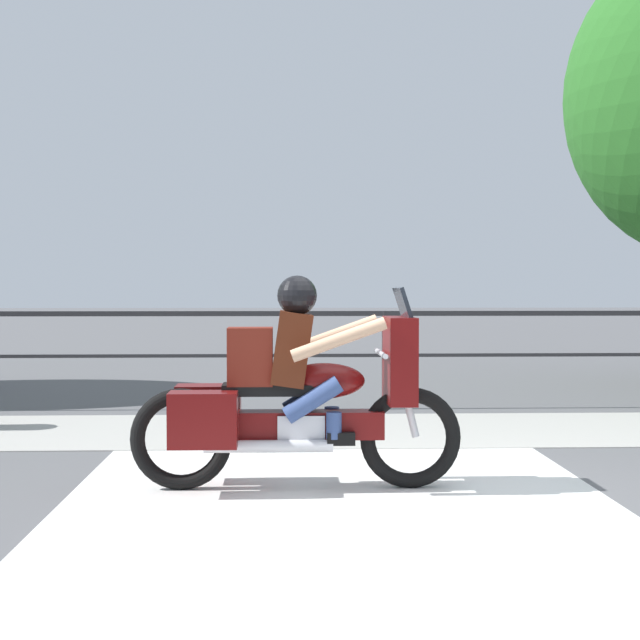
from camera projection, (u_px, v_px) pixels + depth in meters
name	position (u px, v px, depth m)	size (l,w,h in m)	color
ground_plane	(461.00, 503.00, 6.67)	(120.00, 120.00, 0.00)	#565659
sidewalk_band	(401.00, 429.00, 10.07)	(44.00, 2.40, 0.01)	#A8A59E
crosswalk_band	(341.00, 510.00, 6.44)	(3.79, 6.00, 0.01)	silver
fence_railing	(384.00, 332.00, 11.72)	(36.00, 0.05, 1.18)	#232326
motorcycle	(294.00, 394.00, 7.11)	(2.41, 0.76, 1.56)	black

